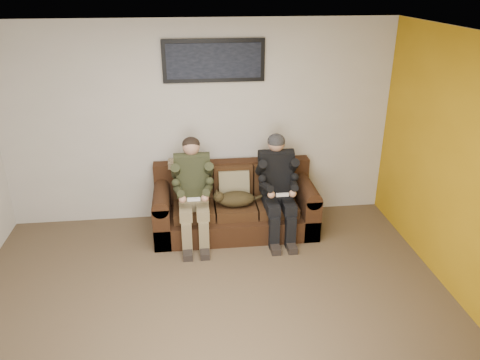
{
  "coord_description": "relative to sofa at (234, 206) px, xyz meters",
  "views": [
    {
      "loc": [
        -0.17,
        -3.55,
        3.06
      ],
      "look_at": [
        0.39,
        1.2,
        0.95
      ],
      "focal_mm": 35.0,
      "sensor_mm": 36.0,
      "label": 1
    }
  ],
  "objects": [
    {
      "name": "floor",
      "position": [
        -0.39,
        -1.82,
        -0.31
      ],
      "size": [
        5.0,
        5.0,
        0.0
      ],
      "primitive_type": "plane",
      "color": "brown",
      "rests_on": "ground"
    },
    {
      "name": "ceiling",
      "position": [
        -0.39,
        -1.82,
        2.29
      ],
      "size": [
        5.0,
        5.0,
        0.0
      ],
      "primitive_type": "plane",
      "rotation": [
        3.14,
        0.0,
        0.0
      ],
      "color": "silver",
      "rests_on": "ground"
    },
    {
      "name": "wall_back",
      "position": [
        -0.39,
        0.43,
        0.99
      ],
      "size": [
        5.0,
        0.0,
        5.0
      ],
      "primitive_type": "plane",
      "rotation": [
        1.57,
        0.0,
        0.0
      ],
      "color": "beige",
      "rests_on": "ground"
    },
    {
      "name": "sofa",
      "position": [
        0.0,
        0.0,
        0.0
      ],
      "size": [
        2.04,
        0.88,
        0.83
      ],
      "color": "#341D0F",
      "rests_on": "ground"
    },
    {
      "name": "throw_pillow",
      "position": [
        0.0,
        0.04,
        0.28
      ],
      "size": [
        0.39,
        0.19,
        0.39
      ],
      "primitive_type": "cube",
      "rotation": [
        -0.21,
        0.0,
        0.0
      ],
      "color": "#867B58",
      "rests_on": "sofa"
    },
    {
      "name": "throw_blanket",
      "position": [
        -0.62,
        0.26,
        0.52
      ],
      "size": [
        0.42,
        0.2,
        0.07
      ],
      "primitive_type": "cube",
      "color": "tan",
      "rests_on": "sofa"
    },
    {
      "name": "person_left",
      "position": [
        -0.52,
        -0.17,
        0.39
      ],
      "size": [
        0.51,
        0.87,
        1.26
      ],
      "color": "#837552",
      "rests_on": "sofa"
    },
    {
      "name": "person_right",
      "position": [
        0.52,
        -0.17,
        0.39
      ],
      "size": [
        0.51,
        0.86,
        1.27
      ],
      "color": "black",
      "rests_on": "sofa"
    },
    {
      "name": "cat",
      "position": [
        -0.02,
        -0.19,
        0.19
      ],
      "size": [
        0.66,
        0.26,
        0.24
      ],
      "color": "#42351A",
      "rests_on": "sofa"
    },
    {
      "name": "framed_poster",
      "position": [
        -0.2,
        0.39,
        1.79
      ],
      "size": [
        1.25,
        0.05,
        0.52
      ],
      "color": "black",
      "rests_on": "wall_back"
    }
  ]
}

